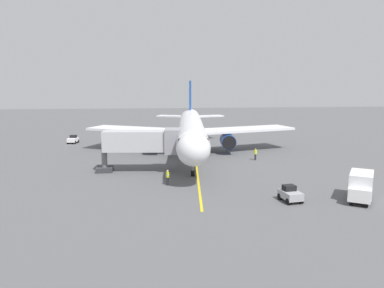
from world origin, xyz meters
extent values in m
plane|color=#565659|center=(0.00, 0.00, 0.00)|extent=(220.00, 220.00, 0.00)
cube|color=yellow|center=(-1.72, 8.55, 0.01)|extent=(4.16, 39.83, 0.01)
cylinder|color=white|center=(-1.72, 2.55, 4.10)|extent=(7.12, 34.21, 3.80)
ellipsoid|color=white|center=(0.06, 20.67, 4.10)|extent=(3.98, 4.33, 3.61)
cone|color=white|center=(-3.54, -15.86, 4.10)|extent=(3.70, 3.32, 3.42)
cube|color=black|center=(-0.08, 19.27, 4.65)|extent=(3.37, 1.91, 0.90)
cube|color=white|center=(-10.57, -0.32, 3.50)|extent=(17.82, 9.80, 0.36)
cylinder|color=#1E479E|center=(-7.59, 2.13, 2.00)|extent=(2.62, 3.61, 2.30)
cylinder|color=black|center=(-7.42, 3.87, 2.00)|extent=(2.11, 0.40, 2.10)
cube|color=white|center=(6.39, -1.99, 3.50)|extent=(17.52, 12.51, 0.36)
cylinder|color=#1E479E|center=(3.95, 0.99, 2.00)|extent=(2.62, 3.61, 2.30)
cylinder|color=black|center=(4.12, 2.73, 2.00)|extent=(2.11, 0.40, 2.10)
cube|color=#1E479E|center=(-3.24, -12.87, 7.90)|extent=(0.83, 4.81, 7.20)
cube|color=white|center=(-6.40, -12.26, 4.70)|extent=(6.77, 3.72, 0.24)
cube|color=white|center=(-0.03, -12.89, 4.70)|extent=(6.83, 4.76, 0.24)
cylinder|color=slate|center=(-0.40, 15.99, 1.73)|extent=(0.24, 0.24, 2.77)
cylinder|color=black|center=(-0.40, 15.99, 0.35)|extent=(0.52, 0.74, 0.70)
cylinder|color=slate|center=(-4.61, -0.18, 1.94)|extent=(0.24, 0.24, 2.77)
cylinder|color=black|center=(-4.61, -0.18, 0.55)|extent=(0.56, 1.14, 1.10)
cylinder|color=slate|center=(0.57, -0.69, 1.94)|extent=(0.24, 0.24, 2.77)
cylinder|color=black|center=(0.57, -0.69, 0.55)|extent=(0.56, 1.14, 1.10)
cube|color=#B7B7BC|center=(5.82, 12.86, 3.90)|extent=(9.21, 3.47, 2.50)
cube|color=gray|center=(1.34, 13.30, 3.90)|extent=(3.10, 3.46, 3.00)
cylinder|color=slate|center=(10.30, 12.42, 1.95)|extent=(0.70, 0.70, 3.90)
cube|color=#333338|center=(10.30, 12.42, 0.30)|extent=(2.00, 2.00, 0.60)
cylinder|color=#23232D|center=(2.76, 19.66, 0.44)|extent=(0.26, 0.26, 0.88)
cube|color=#D8EA19|center=(2.76, 19.66, 1.18)|extent=(0.38, 0.45, 0.60)
cube|color=silver|center=(2.76, 19.66, 1.18)|extent=(0.40, 0.47, 0.10)
sphere|color=beige|center=(2.76, 19.66, 1.60)|extent=(0.22, 0.22, 0.22)
cylinder|color=#23232D|center=(-10.50, 7.61, 0.44)|extent=(0.26, 0.26, 0.88)
cube|color=#D8EA19|center=(-10.50, 7.61, 1.18)|extent=(0.45, 0.42, 0.60)
cube|color=silver|center=(-10.50, 7.61, 1.18)|extent=(0.47, 0.44, 0.10)
sphere|color=tan|center=(-10.50, 7.61, 1.60)|extent=(0.22, 0.22, 0.22)
cube|color=white|center=(-14.20, 28.27, 1.02)|extent=(2.52, 2.47, 1.20)
cube|color=black|center=(-13.82, 28.85, 1.22)|extent=(1.51, 1.07, 0.70)
cube|color=silver|center=(-15.28, 26.64, 1.52)|extent=(3.65, 4.11, 2.20)
cylinder|color=black|center=(-14.61, 28.84, 0.42)|extent=(0.67, 0.84, 0.84)
cylinder|color=black|center=(-13.52, 28.12, 0.42)|extent=(0.67, 0.84, 0.84)
cylinder|color=black|center=(-16.37, 26.17, 0.42)|extent=(0.67, 0.84, 0.84)
cylinder|color=black|center=(-15.29, 25.45, 0.42)|extent=(0.67, 0.84, 0.84)
cube|color=#9E9EA3|center=(-8.38, 26.57, 0.65)|extent=(1.82, 2.49, 0.70)
cube|color=black|center=(-8.33, 26.28, 1.25)|extent=(1.22, 1.05, 0.50)
cylinder|color=black|center=(-9.14, 27.27, 0.30)|extent=(0.33, 0.63, 0.60)
cylinder|color=black|center=(-7.85, 27.46, 0.30)|extent=(0.33, 0.63, 0.60)
cylinder|color=black|center=(-8.91, 25.69, 0.30)|extent=(0.33, 0.63, 0.60)
cylinder|color=black|center=(-7.62, 25.88, 0.30)|extent=(0.33, 0.63, 0.60)
cube|color=white|center=(18.83, -11.10, 0.65)|extent=(1.86, 2.51, 0.70)
cube|color=black|center=(18.78, -11.39, 1.25)|extent=(1.23, 1.07, 0.50)
cylinder|color=black|center=(18.32, -10.20, 0.30)|extent=(0.34, 0.63, 0.60)
cylinder|color=black|center=(19.60, -10.42, 0.30)|extent=(0.34, 0.63, 0.60)
cylinder|color=black|center=(18.05, -11.78, 0.30)|extent=(0.34, 0.63, 0.60)
cylinder|color=black|center=(19.34, -11.99, 0.30)|extent=(0.34, 0.63, 0.60)
camera|label=1|loc=(4.54, 58.57, 10.88)|focal=34.55mm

